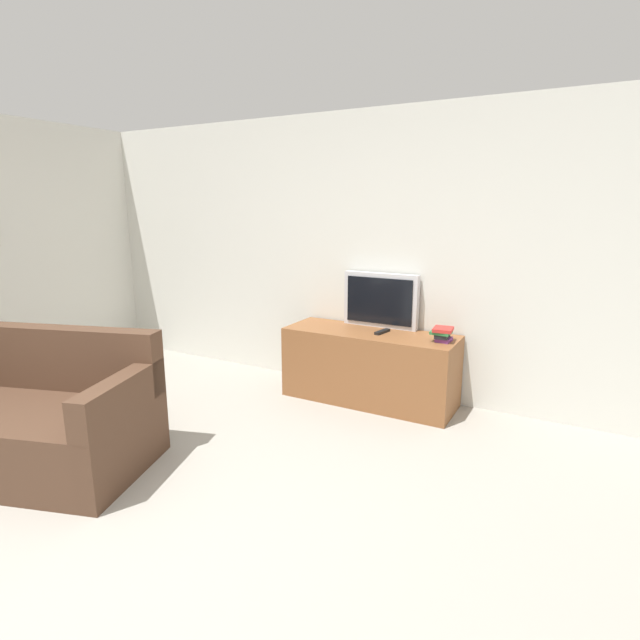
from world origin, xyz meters
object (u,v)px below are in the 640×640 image
Objects in this scene: couch at (23,422)px; book_stack at (443,334)px; remote_on_stand at (382,332)px; tv_stand at (370,367)px; television at (381,300)px.

couch is 3.21m from book_stack.
book_stack reaches higher than remote_on_stand.
couch is 9.67× the size of remote_on_stand.
television is (-0.00, 0.23, 0.58)m from tv_stand.
television reaches higher than couch.
book_stack reaches higher than tv_stand.
couch is at bearing -136.27° from book_stack.
tv_stand is 2.18× the size of television.
book_stack is at bearing -2.01° from remote_on_stand.
couch reaches higher than book_stack.
book_stack is (2.30, 2.20, 0.42)m from couch.
television is 3.69× the size of book_stack.
book_stack is 0.55m from remote_on_stand.
book_stack is (0.65, -0.24, -0.19)m from television.
couch is at bearing -126.71° from tv_stand.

